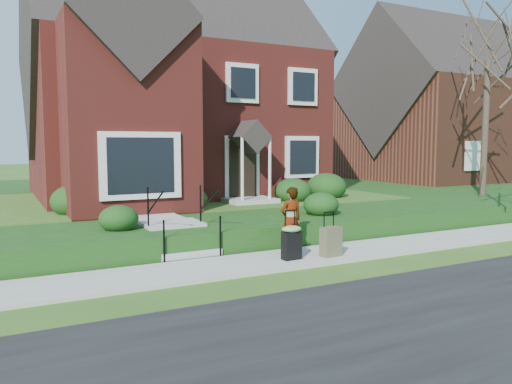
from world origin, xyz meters
TOP-DOWN VIEW (x-y plane):
  - ground at (0.00, 0.00)m, footprint 120.00×120.00m
  - street at (0.00, -5.00)m, footprint 60.00×6.00m
  - sidewalk at (0.00, 0.00)m, footprint 60.00×1.60m
  - terrace at (4.00, 10.90)m, footprint 44.00×20.00m
  - walkway at (-2.50, 5.00)m, footprint 1.20×6.00m
  - main_house at (-0.21, 9.61)m, footprint 10.40×10.20m
  - neighbour_house at (16.00, 11.00)m, footprint 9.40×8.00m
  - front_steps at (-2.50, 1.84)m, footprint 1.40×2.02m
  - foundation_shrubs at (0.68, 4.90)m, footprint 10.16×4.68m
  - woman at (-0.29, 0.37)m, footprint 0.56×0.37m
  - suitcase_black at (-0.63, -0.21)m, footprint 0.46×0.38m
  - suitcase_olive at (0.30, -0.36)m, footprint 0.48×0.30m
  - tree_gap at (10.62, 3.83)m, footprint 5.66×5.66m

SIDE VIEW (x-z plane):
  - ground at x=0.00m, z-range 0.00..0.00m
  - street at x=0.00m, z-range 0.00..0.01m
  - sidewalk at x=0.00m, z-range 0.00..0.08m
  - terrace at x=4.00m, z-range 0.00..0.60m
  - suitcase_olive at x=0.30m, z-range -0.09..0.91m
  - front_steps at x=-2.50m, z-range -0.28..1.22m
  - suitcase_black at x=-0.63m, z-range -0.04..1.04m
  - walkway at x=-2.50m, z-range 0.60..0.66m
  - woman at x=-0.29m, z-range 0.08..1.60m
  - foundation_shrubs at x=0.68m, z-range 0.53..1.56m
  - neighbour_house at x=16.00m, z-range 0.65..9.85m
  - main_house at x=-0.21m, z-range 0.56..9.96m
  - tree_gap at x=10.62m, z-range 2.21..10.29m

